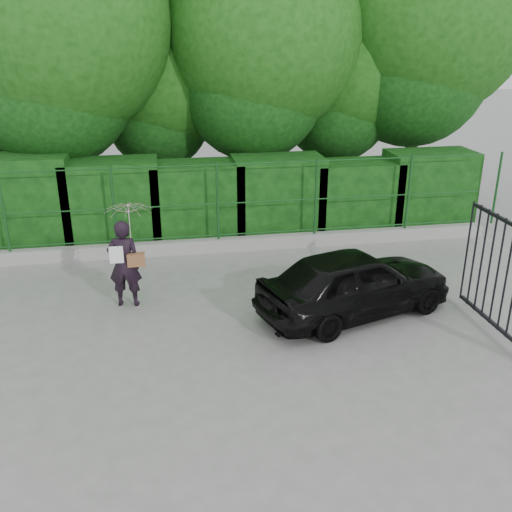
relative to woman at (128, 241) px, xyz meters
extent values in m
plane|color=gray|center=(1.51, -2.04, -1.27)|extent=(80.00, 80.00, 0.00)
cube|color=#9E9E99|center=(1.51, 2.46, -1.12)|extent=(14.00, 0.25, 0.30)
cylinder|color=#144419|center=(-2.69, 2.46, -0.07)|extent=(0.06, 0.06, 1.80)
cylinder|color=#144419|center=(-0.39, 2.46, -0.07)|extent=(0.06, 0.06, 1.80)
cylinder|color=#144419|center=(1.91, 2.46, -0.07)|extent=(0.06, 0.06, 1.80)
cylinder|color=#144419|center=(4.21, 2.46, -0.07)|extent=(0.06, 0.06, 1.80)
cylinder|color=#144419|center=(6.51, 2.46, -0.07)|extent=(0.06, 0.06, 1.80)
cylinder|color=#144419|center=(8.81, 2.46, -0.07)|extent=(0.06, 0.06, 1.80)
cylinder|color=#144419|center=(1.51, 2.46, -0.87)|extent=(13.60, 0.03, 0.03)
cylinder|color=#144419|center=(1.51, 2.46, -0.12)|extent=(13.60, 0.03, 0.03)
cylinder|color=#144419|center=(1.51, 2.46, 0.78)|extent=(13.60, 0.03, 0.03)
cube|color=black|center=(-2.49, 3.46, -0.16)|extent=(2.20, 1.20, 2.20)
cube|color=black|center=(-0.49, 3.46, -0.25)|extent=(2.20, 1.20, 2.03)
cube|color=black|center=(1.51, 3.46, -0.32)|extent=(2.20, 1.20, 1.89)
cube|color=black|center=(3.51, 3.46, -0.28)|extent=(2.20, 1.20, 1.97)
cube|color=black|center=(5.51, 3.46, -0.38)|extent=(2.20, 1.20, 1.78)
cube|color=black|center=(7.51, 3.46, -0.28)|extent=(2.20, 1.20, 1.96)
cylinder|color=black|center=(-1.49, 5.16, 0.98)|extent=(0.36, 0.36, 4.50)
sphere|color=#14470F|center=(-1.49, 5.16, 3.68)|extent=(5.40, 5.40, 5.40)
cylinder|color=black|center=(1.01, 6.46, 0.36)|extent=(0.36, 0.36, 3.25)
sphere|color=#14470F|center=(1.01, 6.46, 2.31)|extent=(3.90, 3.90, 3.90)
cylinder|color=black|center=(3.51, 5.46, 0.86)|extent=(0.36, 0.36, 4.25)
sphere|color=#14470F|center=(3.51, 5.46, 3.41)|extent=(5.10, 5.10, 5.10)
cylinder|color=black|center=(6.01, 6.16, 0.48)|extent=(0.36, 0.36, 3.50)
sphere|color=#14470F|center=(6.01, 6.16, 2.58)|extent=(4.20, 4.20, 4.20)
cylinder|color=black|center=(8.01, 5.76, 1.11)|extent=(0.36, 0.36, 4.75)
sphere|color=#14470F|center=(8.01, 5.76, 3.96)|extent=(5.70, 5.70, 5.70)
cube|color=black|center=(6.11, -2.09, -1.12)|extent=(0.05, 2.00, 0.06)
cube|color=black|center=(6.11, -2.09, 0.68)|extent=(0.05, 2.00, 0.06)
cylinder|color=black|center=(6.11, -2.29, -0.22)|extent=(0.04, 0.04, 1.90)
cylinder|color=black|center=(6.11, -2.04, -0.22)|extent=(0.04, 0.04, 1.90)
cylinder|color=black|center=(6.11, -1.79, -0.22)|extent=(0.04, 0.04, 1.90)
cylinder|color=black|center=(6.11, -1.54, -0.22)|extent=(0.04, 0.04, 1.90)
cylinder|color=black|center=(6.11, -1.29, -0.22)|extent=(0.04, 0.04, 1.90)
cylinder|color=black|center=(6.11, -1.04, -0.22)|extent=(0.04, 0.04, 1.90)
imported|color=black|center=(-0.09, -0.03, -0.43)|extent=(0.66, 0.49, 1.67)
imported|color=#F3C1CC|center=(0.06, 0.02, 0.31)|extent=(0.85, 0.86, 0.78)
cube|color=brown|center=(0.13, -0.11, -0.34)|extent=(0.32, 0.15, 0.24)
cube|color=white|center=(-0.21, -0.15, -0.21)|extent=(0.25, 0.02, 0.32)
imported|color=black|center=(3.98, -1.09, -0.65)|extent=(3.89, 2.48, 1.23)
camera|label=1|loc=(0.63, -9.96, 3.54)|focal=40.00mm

